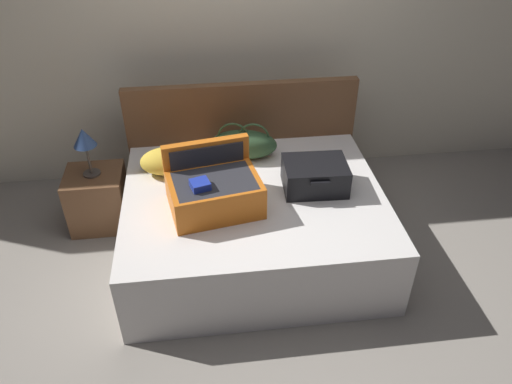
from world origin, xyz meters
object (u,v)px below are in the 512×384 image
at_px(pillow_near_headboard, 168,161).
at_px(table_lamp, 84,140).
at_px(hard_case_medium, 315,175).
at_px(nightstand, 98,199).
at_px(bed, 254,224).
at_px(hard_case_large, 214,190).
at_px(duffel_bag, 244,144).

relative_size(pillow_near_headboard, table_lamp, 1.05).
bearing_deg(hard_case_medium, nightstand, 166.09).
distance_m(bed, pillow_near_headboard, 0.79).
height_order(hard_case_large, pillow_near_headboard, hard_case_large).
bearing_deg(pillow_near_headboard, bed, -31.59).
distance_m(bed, duffel_bag, 0.64).
bearing_deg(hard_case_large, nightstand, 136.17).
distance_m(hard_case_medium, table_lamp, 1.70).
bearing_deg(pillow_near_headboard, hard_case_medium, -18.09).
bearing_deg(nightstand, bed, -22.83).
distance_m(hard_case_large, duffel_bag, 0.67).
distance_m(pillow_near_headboard, table_lamp, 0.63).
xyz_separation_m(hard_case_medium, nightstand, (-1.63, 0.47, -0.41)).
xyz_separation_m(pillow_near_headboard, nightstand, (-0.60, 0.14, -0.40)).
bearing_deg(bed, hard_case_large, -159.23).
relative_size(hard_case_medium, pillow_near_headboard, 1.10).
height_order(pillow_near_headboard, table_lamp, table_lamp).
bearing_deg(hard_case_medium, pillow_near_headboard, 164.20).
relative_size(hard_case_medium, duffel_bag, 0.82).
bearing_deg(duffel_bag, nightstand, -179.85).
height_order(hard_case_large, duffel_bag, hard_case_large).
bearing_deg(nightstand, hard_case_large, -33.76).
relative_size(hard_case_large, pillow_near_headboard, 1.60).
height_order(hard_case_large, table_lamp, hard_case_large).
distance_m(bed, hard_case_medium, 0.57).
xyz_separation_m(hard_case_large, duffel_bag, (0.26, 0.61, -0.03)).
bearing_deg(pillow_near_headboard, nightstand, 167.12).
relative_size(nightstand, table_lamp, 1.21).
bearing_deg(hard_case_medium, bed, -173.91).
bearing_deg(hard_case_large, bed, 10.69).
bearing_deg(hard_case_large, pillow_near_headboard, 113.43).
bearing_deg(nightstand, table_lamp, -90.00).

